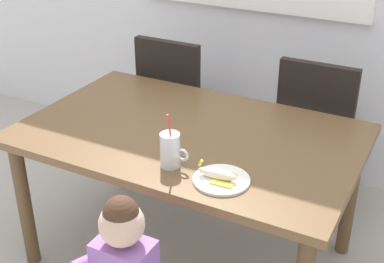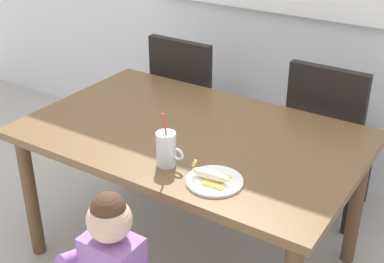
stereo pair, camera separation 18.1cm
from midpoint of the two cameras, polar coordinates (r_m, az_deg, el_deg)
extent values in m
plane|color=#B7B2A8|center=(2.89, 1.80, -13.30)|extent=(24.00, 24.00, 0.00)
cube|color=brown|center=(2.48, 2.04, -0.42)|extent=(1.58, 1.00, 0.04)
cylinder|color=brown|center=(2.80, -15.38, -6.89)|extent=(0.07, 0.07, 0.71)
cylinder|color=brown|center=(3.32, -4.87, -0.23)|extent=(0.07, 0.07, 0.71)
cylinder|color=brown|center=(2.80, 19.22, -7.49)|extent=(0.07, 0.07, 0.71)
cube|color=black|center=(3.42, 2.12, 2.52)|extent=(0.44, 0.44, 0.06)
cube|color=black|center=(3.16, 0.33, 5.70)|extent=(0.42, 0.05, 0.48)
cylinder|color=black|center=(3.60, 6.21, -0.59)|extent=(0.04, 0.04, 0.42)
cylinder|color=black|center=(3.76, 1.06, 0.87)|extent=(0.04, 0.04, 0.42)
cylinder|color=black|center=(3.31, 3.18, -3.17)|extent=(0.04, 0.04, 0.42)
cylinder|color=black|center=(3.48, -2.24, -1.46)|extent=(0.04, 0.04, 0.42)
cube|color=black|center=(3.14, 16.56, -1.06)|extent=(0.44, 0.44, 0.06)
cube|color=black|center=(2.85, 16.03, 2.12)|extent=(0.42, 0.05, 0.48)
cylinder|color=black|center=(3.39, 20.05, -4.16)|extent=(0.04, 0.04, 0.42)
cylinder|color=black|center=(3.46, 14.03, -2.51)|extent=(0.04, 0.04, 0.42)
cylinder|color=black|center=(3.07, 18.25, -7.33)|extent=(0.04, 0.04, 0.42)
cylinder|color=black|center=(3.15, 11.64, -5.42)|extent=(0.04, 0.04, 0.42)
sphere|color=beige|center=(1.93, -6.32, -9.61)|extent=(0.17, 0.17, 0.17)
sphere|color=#472D1E|center=(1.91, -6.39, -8.49)|extent=(0.13, 0.13, 0.13)
cylinder|color=#9966B7|center=(2.12, -9.42, -13.02)|extent=(0.05, 0.24, 0.13)
cylinder|color=silver|center=(2.16, -0.44, -1.98)|extent=(0.08, 0.08, 0.15)
cylinder|color=#8C6647|center=(2.18, -0.44, -2.66)|extent=(0.07, 0.07, 0.08)
torus|color=silver|center=(2.14, 0.86, -2.57)|extent=(0.06, 0.01, 0.06)
cylinder|color=#E5333F|center=(2.12, -0.36, -0.51)|extent=(0.01, 0.05, 0.22)
cylinder|color=white|center=(2.09, 4.95, -5.46)|extent=(0.23, 0.23, 0.01)
ellipsoid|color=#F4EAC6|center=(2.08, 4.56, -4.80)|extent=(0.17, 0.05, 0.04)
cube|color=yellow|center=(2.05, 4.87, -5.87)|extent=(0.09, 0.04, 0.01)
cube|color=yellow|center=(2.11, 5.48, -4.85)|extent=(0.09, 0.04, 0.01)
cylinder|color=yellow|center=(2.09, 2.73, -3.50)|extent=(0.02, 0.01, 0.03)
camera|label=1|loc=(0.09, -87.78, 1.14)|focal=49.04mm
camera|label=2|loc=(0.09, 92.22, -1.14)|focal=49.04mm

